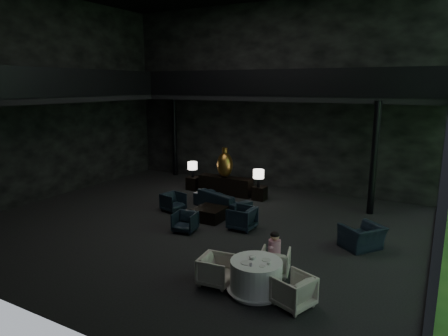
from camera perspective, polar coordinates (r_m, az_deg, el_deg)
The scene contains 33 objects.
floor at distance 13.33m, azimuth -3.96°, elevation -8.04°, with size 14.00×12.00×0.02m, color black.
wall_back at distance 17.86m, azimuth 6.59°, elevation 10.07°, with size 14.00×0.04×8.00m, color black.
wall_front at distance 8.24m, azimuth -28.01°, elevation 6.80°, with size 14.00×0.04×8.00m, color black.
wall_left at distance 17.41m, azimuth -24.09°, elevation 9.09°, with size 0.04×12.00×8.00m, color black.
mezzanine_left at distance 16.63m, azimuth -21.99°, elevation 9.18°, with size 2.00×12.00×0.25m, color black.
mezzanine_back at distance 16.57m, azimuth 8.47°, elevation 9.89°, with size 12.00×2.00×0.25m, color black.
railing_left at distance 15.85m, azimuth -19.84°, elevation 11.42°, with size 0.06×12.00×1.00m, color black.
railing_back at distance 15.63m, azimuth 7.20°, elevation 12.02°, with size 12.00×0.06×1.00m, color black.
column_nw at distance 20.24m, azimuth -7.09°, elevation 4.58°, with size 0.24×0.24×4.00m, color black.
column_ne at distance 14.84m, azimuth 20.65°, elevation 1.27°, with size 0.24×0.24×4.00m, color black.
console at distance 16.75m, azimuth 0.20°, elevation -2.51°, with size 2.35×0.54×0.75m, color black.
bronze_urn at distance 16.51m, azimuth 0.12°, elevation 0.49°, with size 0.67×0.67×1.24m.
side_table_left at distance 17.58m, azimuth -4.38°, elevation -2.18°, with size 0.51×0.51×0.56m, color black.
table_lamp_left at distance 17.36m, azimuth -4.53°, elevation 0.24°, with size 0.41×0.41×0.68m.
side_table_right at distance 16.03m, azimuth 5.10°, elevation -3.60°, with size 0.50×0.50×0.54m, color black.
table_lamp_right at distance 15.72m, azimuth 4.95°, elevation -0.97°, with size 0.43×0.43×0.71m.
sofa at distance 14.74m, azimuth -0.31°, elevation -3.99°, with size 2.60×0.76×1.02m, color #202D37.
lounge_armchair_west at distance 14.69m, azimuth -7.26°, elevation -4.79°, with size 0.68×0.63×0.70m, color #1D2633.
lounge_armchair_east at distance 12.77m, azimuth 2.58°, elevation -6.95°, with size 0.81×0.76×0.83m, color #192F40.
lounge_armchair_south at distance 12.64m, azimuth -5.59°, elevation -7.71°, with size 0.60×0.56×0.62m, color black.
window_armchair at distance 11.94m, azimuth 19.14°, elevation -8.82°, with size 1.02×0.66×0.89m, color #222F3C.
coffee_table at distance 13.68m, azimuth -2.01°, elevation -6.55°, with size 0.96×0.96×0.43m, color black.
dining_table at distance 9.16m, azimuth 4.59°, elevation -15.49°, with size 1.30×1.30×0.75m.
dining_chair_north at distance 10.03m, azimuth 7.34°, elevation -13.14°, with size 0.60×0.57×0.62m, color #B5AA9C.
dining_chair_east at distance 8.75m, azimuth 9.88°, elevation -16.77°, with size 0.71×0.66×0.73m, color #B6AA9F.
dining_chair_west at distance 9.47m, azimuth -1.10°, elevation -14.28°, with size 0.69×0.65×0.72m, color #AFA79C.
child at distance 9.83m, azimuth 7.25°, elevation -10.76°, with size 0.30×0.30×0.64m.
plate_a at distance 8.86m, azimuth 3.20°, elevation -13.36°, with size 0.24×0.24×0.02m, color white.
plate_b at distance 9.03m, azimuth 6.05°, elevation -12.92°, with size 0.20×0.20×0.01m, color white.
saucer at distance 8.75m, azimuth 5.47°, elevation -13.76°, with size 0.14×0.14×0.01m, color white.
coffee_cup at distance 8.81m, azimuth 6.41°, elevation -13.34°, with size 0.07×0.07×0.06m, color white.
cereal_bowl at distance 9.05m, azimuth 4.09°, elevation -12.60°, with size 0.15×0.15×0.08m, color white.
cream_pot at distance 8.72m, azimuth 3.83°, elevation -13.63°, with size 0.05×0.05×0.06m, color #99999E.
Camera 1 is at (6.91, -10.47, 4.53)m, focal length 32.00 mm.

